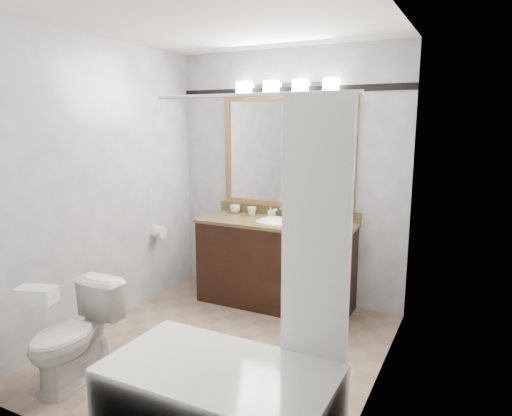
# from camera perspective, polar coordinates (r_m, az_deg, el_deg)

# --- Properties ---
(room) EXTENTS (2.42, 2.62, 2.52)m
(room) POSITION_cam_1_polar(r_m,az_deg,el_deg) (3.45, -4.41, 1.55)
(room) COLOR gray
(room) RESTS_ON ground
(vanity) EXTENTS (1.53, 0.58, 0.97)m
(vanity) POSITION_cam_1_polar(r_m,az_deg,el_deg) (4.52, 2.44, -6.74)
(vanity) COLOR black
(vanity) RESTS_ON ground
(mirror) EXTENTS (1.40, 0.04, 1.10)m
(mirror) POSITION_cam_1_polar(r_m,az_deg,el_deg) (4.57, 3.92, 6.96)
(mirror) COLOR #9C7246
(mirror) RESTS_ON room
(vanity_light_bar) EXTENTS (1.02, 0.14, 0.12)m
(vanity_light_bar) POSITION_cam_1_polar(r_m,az_deg,el_deg) (4.52, 3.75, 14.95)
(vanity_light_bar) COLOR silver
(vanity_light_bar) RESTS_ON room
(accent_stripe) EXTENTS (2.40, 0.01, 0.06)m
(accent_stripe) POSITION_cam_1_polar(r_m,az_deg,el_deg) (4.58, 4.08, 14.48)
(accent_stripe) COLOR black
(accent_stripe) RESTS_ON room
(bathtub) EXTENTS (1.30, 0.75, 1.96)m
(bathtub) POSITION_cam_1_polar(r_m,az_deg,el_deg) (2.80, -3.86, -22.11)
(bathtub) COLOR white
(bathtub) RESTS_ON ground
(tp_roll) EXTENTS (0.11, 0.12, 0.12)m
(tp_roll) POSITION_cam_1_polar(r_m,az_deg,el_deg) (4.74, -12.02, -2.91)
(tp_roll) COLOR white
(tp_roll) RESTS_ON room
(toilet) EXTENTS (0.38, 0.67, 0.68)m
(toilet) POSITION_cam_1_polar(r_m,az_deg,el_deg) (3.52, -21.77, -14.57)
(toilet) COLOR white
(toilet) RESTS_ON ground
(tissue_box) EXTENTS (0.27, 0.20, 0.10)m
(tissue_box) POSITION_cam_1_polar(r_m,az_deg,el_deg) (3.22, -25.77, -9.74)
(tissue_box) COLOR white
(tissue_box) RESTS_ON toilet
(coffee_maker) EXTENTS (0.18, 0.22, 0.34)m
(coffee_maker) POSITION_cam_1_polar(r_m,az_deg,el_deg) (4.12, 9.64, -0.26)
(coffee_maker) COLOR black
(coffee_maker) RESTS_ON vanity
(cup_left) EXTENTS (0.14, 0.14, 0.09)m
(cup_left) POSITION_cam_1_polar(r_m,az_deg,el_deg) (4.83, -2.64, -0.09)
(cup_left) COLOR white
(cup_left) RESTS_ON vanity
(cup_right) EXTENTS (0.11, 0.11, 0.08)m
(cup_right) POSITION_cam_1_polar(r_m,az_deg,el_deg) (4.70, -0.52, -0.38)
(cup_right) COLOR white
(cup_right) RESTS_ON vanity
(soap_bottle_a) EXTENTS (0.06, 0.06, 0.10)m
(soap_bottle_a) POSITION_cam_1_polar(r_m,az_deg,el_deg) (4.61, 1.85, -0.53)
(soap_bottle_a) COLOR white
(soap_bottle_a) RESTS_ON vanity
(soap_bottle_b) EXTENTS (0.07, 0.07, 0.09)m
(soap_bottle_b) POSITION_cam_1_polar(r_m,az_deg,el_deg) (4.51, 6.51, -0.90)
(soap_bottle_b) COLOR white
(soap_bottle_b) RESTS_ON vanity
(soap_bar) EXTENTS (0.07, 0.05, 0.02)m
(soap_bar) POSITION_cam_1_polar(r_m,az_deg,el_deg) (4.54, 2.48, -1.20)
(soap_bar) COLOR beige
(soap_bar) RESTS_ON vanity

